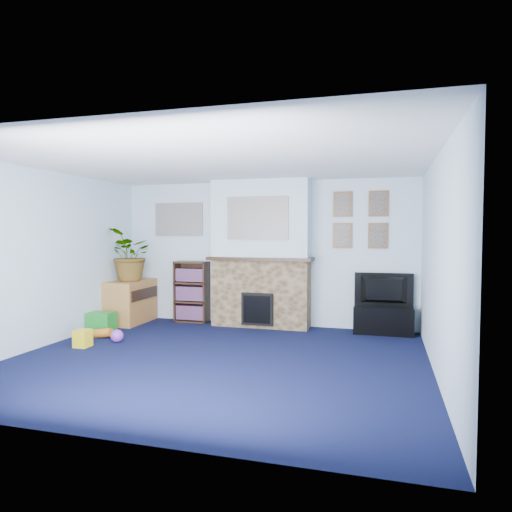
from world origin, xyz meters
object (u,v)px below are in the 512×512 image
(tv_stand, at_px, (383,319))
(bookshelf, at_px, (192,293))
(television, at_px, (384,290))
(sideboard, at_px, (131,302))

(tv_stand, height_order, bookshelf, bookshelf)
(tv_stand, distance_m, television, 0.45)
(television, distance_m, bookshelf, 3.21)
(sideboard, bearing_deg, bookshelf, 19.91)
(tv_stand, relative_size, television, 1.00)
(television, bearing_deg, tv_stand, 88.35)
(tv_stand, bearing_deg, sideboard, -176.18)
(television, relative_size, bookshelf, 0.84)
(television, xyz_separation_m, bookshelf, (-3.21, 0.06, -0.17))
(tv_stand, distance_m, bookshelf, 3.22)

